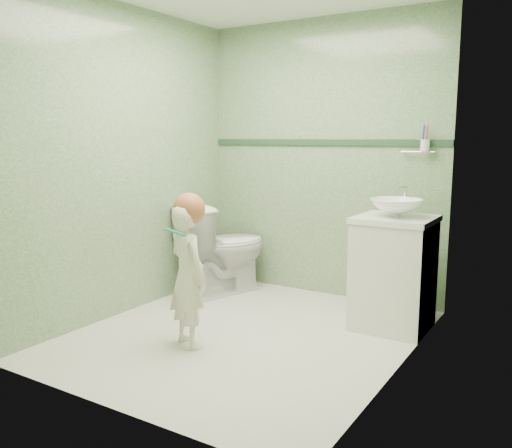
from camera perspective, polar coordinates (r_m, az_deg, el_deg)
The scene contains 12 objects.
ground at distance 3.90m, azimuth -1.18°, elevation -11.71°, with size 2.50×2.50×0.00m, color beige.
room_shell at distance 3.64m, azimuth -1.25°, elevation 6.21°, with size 2.50×2.54×2.40m.
trim_stripe at distance 4.73m, azimuth 7.02°, elevation 8.65°, with size 2.20×0.02×0.05m, color #25432C.
vanity at distance 4.05m, azimuth 14.42°, elevation -5.26°, with size 0.52×0.50×0.80m, color white.
counter at distance 3.97m, azimuth 14.66°, elevation 0.49°, with size 0.54×0.52×0.04m, color white.
basin at distance 3.95m, azimuth 14.71°, elevation 1.69°, with size 0.37×0.37×0.13m, color white.
faucet at distance 4.12m, azimuth 15.51°, elevation 3.07°, with size 0.03×0.13×0.18m.
cup_holder at distance 4.37m, azimuth 17.49°, elevation 8.03°, with size 0.26×0.07×0.21m.
toilet at distance 4.82m, azimuth -3.43°, elevation -2.50°, with size 0.46×0.81×0.83m, color white.
toddler at distance 3.60m, azimuth -7.27°, elevation -5.51°, with size 0.35×0.23×0.96m, color beige.
hair_cap at distance 3.53m, azimuth -7.16°, elevation 1.60°, with size 0.21×0.21×0.21m, color #A95A34.
teal_toothbrush at distance 3.41m, azimuth -8.59°, elevation -0.76°, with size 0.11×0.14×0.08m.
Camera 1 is at (1.98, -3.05, 1.39)m, focal length 37.52 mm.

